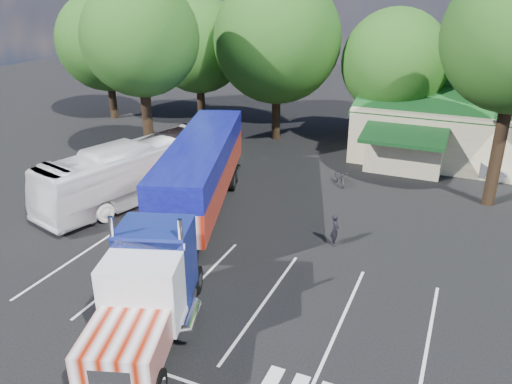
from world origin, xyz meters
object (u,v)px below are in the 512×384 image
at_px(semi_truck, 191,191).
at_px(silver_sedan, 476,166).
at_px(tour_bus, 136,171).
at_px(woman, 335,230).
at_px(bicycle, 340,178).

bearing_deg(semi_truck, silver_sedan, 31.37).
relative_size(tour_bus, silver_sedan, 2.92).
bearing_deg(woman, tour_bus, 60.29).
bearing_deg(semi_truck, bicycle, 45.15).
bearing_deg(semi_truck, woman, -1.51).
relative_size(woman, bicycle, 0.91).
bearing_deg(tour_bus, silver_sedan, 48.58).
bearing_deg(woman, semi_truck, 82.14).
distance_m(semi_truck, bicycle, 11.46).
height_order(semi_truck, woman, semi_truck).
distance_m(woman, tour_bus, 12.60).
bearing_deg(bicycle, tour_bus, 178.94).
bearing_deg(woman, silver_sedan, -49.64).
bearing_deg(tour_bus, bicycle, 48.30).
distance_m(woman, bicycle, 8.22).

